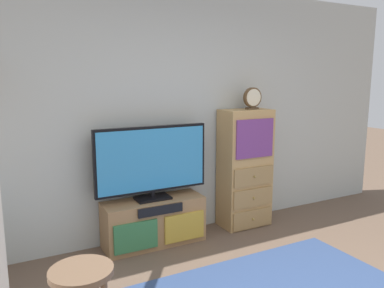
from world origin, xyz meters
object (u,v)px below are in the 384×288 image
(television, at_px, (152,161))
(side_cabinet, at_px, (245,168))
(media_console, at_px, (154,222))
(desk_clock, at_px, (252,98))

(television, xyz_separation_m, side_cabinet, (1.16, -0.01, -0.21))
(media_console, xyz_separation_m, television, (-0.00, 0.02, 0.65))
(desk_clock, bearing_deg, media_console, 179.77)
(media_console, relative_size, television, 0.88)
(media_console, xyz_separation_m, desk_clock, (1.23, -0.00, 1.26))
(television, bearing_deg, desk_clock, -1.34)
(television, xyz_separation_m, desk_clock, (1.23, -0.03, 0.61))
(side_cabinet, height_order, desk_clock, desk_clock)
(media_console, distance_m, television, 0.65)
(desk_clock, bearing_deg, side_cabinet, 167.73)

